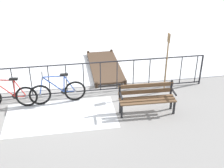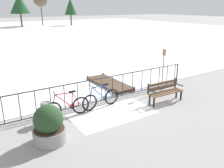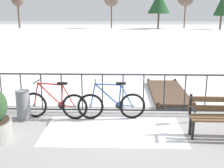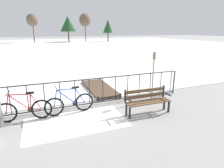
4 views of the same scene
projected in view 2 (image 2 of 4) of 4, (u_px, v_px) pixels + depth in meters
The scene contains 12 objects.
ground_plane at pixel (102, 102), 9.84m from camera, with size 160.00×160.00×0.00m, color gray.
snow_patch at pixel (113, 114), 8.77m from camera, with size 3.13×1.69×0.01m, color white.
railing_fence at pixel (101, 90), 9.66m from camera, with size 9.06×0.06×1.07m.
bicycle_near_railing at pixel (67, 107), 8.47m from camera, with size 1.71×0.52×0.97m.
bicycle_second at pixel (101, 99), 9.22m from camera, with size 1.71×0.52×0.97m.
park_bench at pixel (165, 90), 9.73m from camera, with size 1.61×0.52×0.89m.
planter_with_shrub at pixel (49, 126), 6.80m from camera, with size 0.96×0.96×1.17m.
trash_bin at pixel (46, 112), 8.03m from camera, with size 0.35×0.35×0.73m.
oar_upright at pixel (163, 67), 10.83m from camera, with size 0.04×0.16×1.98m.
wooden_dock at pixel (109, 83), 11.94m from camera, with size 1.10×2.96×0.20m.
tree_far_west at pixel (70, 7), 46.96m from camera, with size 2.45×2.45×5.26m.
tree_centre at pixel (19, 4), 43.02m from camera, with size 3.60×3.60×5.93m.
Camera 2 is at (-4.60, -7.85, 3.84)m, focal length 37.59 mm.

